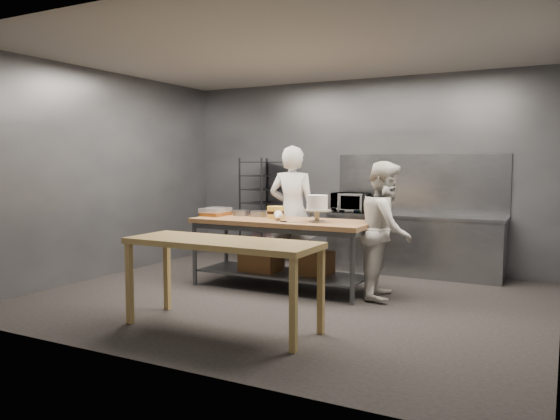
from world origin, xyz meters
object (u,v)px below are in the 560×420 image
frosted_cake_stand (317,205)px  speed_rack (264,211)px  near_counter (222,248)px  layer_cake (275,212)px  chef_right (386,230)px  work_table (282,245)px  chef_behind (293,212)px  microwave (351,202)px

frosted_cake_stand → speed_rack: bearing=135.4°
near_counter → layer_cake: 2.05m
chef_right → frosted_cake_stand: bearing=95.9°
chef_right → speed_rack: bearing=50.4°
work_table → frosted_cake_stand: size_ratio=7.02×
speed_rack → chef_right: bearing=-30.0°
work_table → speed_rack: bearing=126.3°
near_counter → layer_cake: size_ratio=8.65×
chef_behind → work_table: bearing=97.3°
microwave → near_counter: bearing=-90.3°
chef_behind → speed_rack: bearing=-51.3°
microwave → layer_cake: 1.67m
chef_behind → microwave: (0.49, 1.06, 0.09)m
speed_rack → frosted_cake_stand: size_ratio=5.12×
work_table → chef_behind: bearing=104.9°
work_table → speed_rack: speed_rack is taller
speed_rack → frosted_cake_stand: speed_rack is taller
speed_rack → chef_right: size_ratio=1.04×
chef_behind → layer_cake: size_ratio=8.28×
layer_cake → chef_behind: bearing=90.8°
speed_rack → layer_cake: 1.84m
work_table → near_counter: work_table is taller
near_counter → chef_behind: bearing=100.5°
speed_rack → microwave: 1.53m
frosted_cake_stand → chef_behind: bearing=134.2°
chef_right → microwave: bearing=24.3°
work_table → chef_behind: chef_behind is taller
work_table → layer_cake: size_ratio=10.38×
speed_rack → chef_right: 2.96m
microwave → layer_cake: (-0.48, -1.59, -0.05)m
work_table → chef_behind: (-0.17, 0.66, 0.38)m
chef_behind → chef_right: (1.54, -0.50, -0.11)m
work_table → microwave: (0.32, 1.72, 0.48)m
work_table → layer_cake: layer_cake is taller
speed_rack → microwave: (1.52, 0.08, 0.19)m
near_counter → speed_rack: 3.81m
frosted_cake_stand → chef_right: bearing=15.5°
frosted_cake_stand → layer_cake: frosted_cake_stand is taller
speed_rack → layer_cake: bearing=-55.7°
layer_cake → frosted_cake_stand: bearing=-15.5°
near_counter → microwave: 3.59m
work_table → microwave: bearing=79.6°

